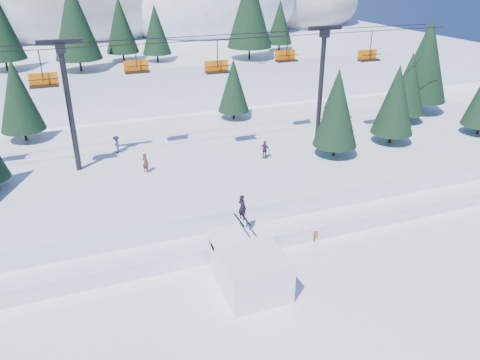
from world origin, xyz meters
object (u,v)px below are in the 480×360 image
object	(u,v)px
jump_kicker	(249,267)
banner_far	(356,212)
banner_near	(329,229)
chairlift	(198,76)

from	to	relation	value
jump_kicker	banner_far	world-z (taller)	jump_kicker
banner_near	banner_far	world-z (taller)	same
jump_kicker	banner_near	distance (m)	8.15
jump_kicker	banner_near	size ratio (longest dim) A/B	1.96
chairlift	banner_far	xyz separation A→B (m)	(8.86, -11.30, -8.78)
banner_far	jump_kicker	bearing A→B (deg)	-156.14
jump_kicker	banner_near	bearing A→B (deg)	23.64
jump_kicker	chairlift	xyz separation A→B (m)	(1.80, 16.02, 7.97)
banner_near	jump_kicker	bearing A→B (deg)	-156.36
chairlift	banner_far	distance (m)	16.83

